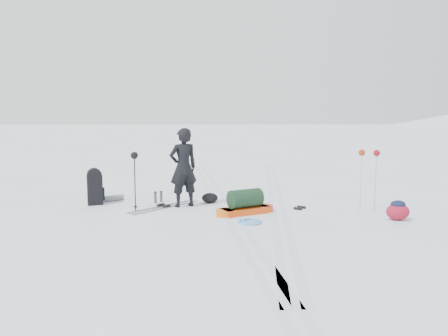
{
  "coord_description": "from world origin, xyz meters",
  "views": [
    {
      "loc": [
        -0.62,
        -9.39,
        2.1
      ],
      "look_at": [
        -0.07,
        0.23,
        0.95
      ],
      "focal_mm": 35.0,
      "sensor_mm": 36.0,
      "label": 1
    }
  ],
  "objects_px": {
    "pulk_sled": "(245,204)",
    "expedition_rucksack": "(97,187)",
    "skier": "(183,168)",
    "ski_poles_black": "(134,163)"
  },
  "relations": [
    {
      "from": "pulk_sled",
      "to": "expedition_rucksack",
      "type": "bearing_deg",
      "value": 134.17
    },
    {
      "from": "skier",
      "to": "ski_poles_black",
      "type": "height_order",
      "value": "skier"
    },
    {
      "from": "pulk_sled",
      "to": "expedition_rucksack",
      "type": "relative_size",
      "value": 1.62
    },
    {
      "from": "expedition_rucksack",
      "to": "skier",
      "type": "bearing_deg",
      "value": -28.69
    },
    {
      "from": "expedition_rucksack",
      "to": "ski_poles_black",
      "type": "height_order",
      "value": "ski_poles_black"
    },
    {
      "from": "skier",
      "to": "pulk_sled",
      "type": "bearing_deg",
      "value": 124.5
    },
    {
      "from": "ski_poles_black",
      "to": "expedition_rucksack",
      "type": "bearing_deg",
      "value": 165.22
    },
    {
      "from": "skier",
      "to": "expedition_rucksack",
      "type": "relative_size",
      "value": 2.09
    },
    {
      "from": "pulk_sled",
      "to": "ski_poles_black",
      "type": "xyz_separation_m",
      "value": [
        -2.41,
        0.38,
        0.88
      ]
    },
    {
      "from": "expedition_rucksack",
      "to": "ski_poles_black",
      "type": "distance_m",
      "value": 1.48
    }
  ]
}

